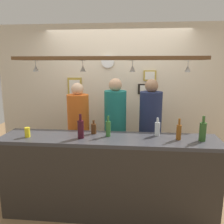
{
  "coord_description": "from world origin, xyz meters",
  "views": [
    {
      "loc": [
        0.31,
        -3.03,
        1.92
      ],
      "look_at": [
        0.0,
        0.1,
        1.25
      ],
      "focal_mm": 36.78,
      "sensor_mm": 36.0,
      "label": 1
    }
  ],
  "objects": [
    {
      "name": "wall_clock",
      "position": [
        -0.17,
        1.05,
        1.95
      ],
      "size": [
        0.22,
        0.03,
        0.22
      ],
      "primitive_type": "cylinder",
      "rotation": [
        1.57,
        0.0,
        0.0
      ],
      "color": "white",
      "rests_on": "back_wall"
    },
    {
      "name": "person_left_orange_shirt",
      "position": [
        -0.57,
        0.43,
        0.98
      ],
      "size": [
        0.34,
        0.34,
        1.63
      ],
      "color": "#2D334C",
      "rests_on": "ground_plane"
    },
    {
      "name": "bottle_beer_amber_tall",
      "position": [
        0.84,
        -0.35,
        1.13
      ],
      "size": [
        0.06,
        0.06,
        0.26
      ],
      "color": "brown",
      "rests_on": "bar_counter"
    },
    {
      "name": "picture_frame_caricature",
      "position": [
        -0.78,
        1.06,
        1.5
      ],
      "size": [
        0.26,
        0.02,
        0.34
      ],
      "color": "#B29338",
      "rests_on": "back_wall"
    },
    {
      "name": "bottle_wine_dark_red",
      "position": [
        -0.33,
        -0.41,
        1.15
      ],
      "size": [
        0.08,
        0.08,
        0.3
      ],
      "color": "#380F19",
      "rests_on": "bar_counter"
    },
    {
      "name": "hanging_wineglass_left",
      "position": [
        -0.31,
        -0.3,
        1.87
      ],
      "size": [
        0.07,
        0.07,
        0.13
      ],
      "color": "silver",
      "rests_on": "overhead_glass_rack"
    },
    {
      "name": "ground_plane",
      "position": [
        0.0,
        0.0,
        0.0
      ],
      "size": [
        8.0,
        8.0,
        0.0
      ],
      "primitive_type": "plane",
      "color": "olive"
    },
    {
      "name": "drink_can",
      "position": [
        -1.0,
        -0.43,
        1.09
      ],
      "size": [
        0.07,
        0.07,
        0.12
      ],
      "primitive_type": "cylinder",
      "color": "yellow",
      "rests_on": "bar_counter"
    },
    {
      "name": "back_wall",
      "position": [
        0.0,
        1.1,
        1.3
      ],
      "size": [
        4.4,
        0.06,
        2.6
      ],
      "primitive_type": "cube",
      "color": "beige",
      "rests_on": "ground_plane"
    },
    {
      "name": "bottle_champagne_green",
      "position": [
        1.11,
        -0.37,
        1.15
      ],
      "size": [
        0.08,
        0.08,
        0.3
      ],
      "color": "#2D5623",
      "rests_on": "bar_counter"
    },
    {
      "name": "hanging_wineglass_center",
      "position": [
        0.9,
        -0.36,
        1.87
      ],
      "size": [
        0.07,
        0.07,
        0.13
      ],
      "color": "silver",
      "rests_on": "overhead_glass_rack"
    },
    {
      "name": "picture_frame_upper_small",
      "position": [
        0.57,
        1.06,
        1.72
      ],
      "size": [
        0.22,
        0.02,
        0.18
      ],
      "color": "#B29338",
      "rests_on": "back_wall"
    },
    {
      "name": "bottle_beer_brown_stubby",
      "position": [
        -0.21,
        -0.21,
        1.1
      ],
      "size": [
        0.07,
        0.07,
        0.18
      ],
      "color": "#512D14",
      "rests_on": "bar_counter"
    },
    {
      "name": "hanging_wineglass_center_left",
      "position": [
        0.28,
        -0.32,
        1.87
      ],
      "size": [
        0.07,
        0.07,
        0.13
      ],
      "color": "silver",
      "rests_on": "overhead_glass_rack"
    },
    {
      "name": "picture_frame_lower_pair",
      "position": [
        0.52,
        1.06,
        1.48
      ],
      "size": [
        0.3,
        0.02,
        0.18
      ],
      "color": "black",
      "rests_on": "back_wall"
    },
    {
      "name": "overhead_glass_rack",
      "position": [
        0.0,
        -0.3,
        1.98
      ],
      "size": [
        2.2,
        0.36,
        0.04
      ],
      "primitive_type": "cube",
      "color": "brown"
    },
    {
      "name": "person_right_navy_shirt",
      "position": [
        0.56,
        0.43,
        1.02
      ],
      "size": [
        0.34,
        0.34,
        1.7
      ],
      "color": "#2D334C",
      "rests_on": "ground_plane"
    },
    {
      "name": "person_middle_teal_shirt",
      "position": [
        0.02,
        0.43,
        1.03
      ],
      "size": [
        0.34,
        0.34,
        1.71
      ],
      "color": "#2D334C",
      "rests_on": "ground_plane"
    },
    {
      "name": "hanging_wineglass_far_left",
      "position": [
        -0.88,
        -0.33,
        1.87
      ],
      "size": [
        0.07,
        0.07,
        0.13
      ],
      "color": "silver",
      "rests_on": "overhead_glass_rack"
    },
    {
      "name": "bottle_beer_green_import",
      "position": [
        -0.01,
        -0.3,
        1.13
      ],
      "size": [
        0.06,
        0.06,
        0.26
      ],
      "color": "#336B2D",
      "rests_on": "bar_counter"
    },
    {
      "name": "bar_counter",
      "position": [
        0.0,
        -0.51,
        0.69
      ],
      "size": [
        2.7,
        0.55,
        1.03
      ],
      "color": "#38383D",
      "rests_on": "ground_plane"
    },
    {
      "name": "bottle_soda_clear",
      "position": [
        0.6,
        -0.21,
        1.12
      ],
      "size": [
        0.06,
        0.06,
        0.23
      ],
      "color": "silver",
      "rests_on": "bar_counter"
    }
  ]
}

